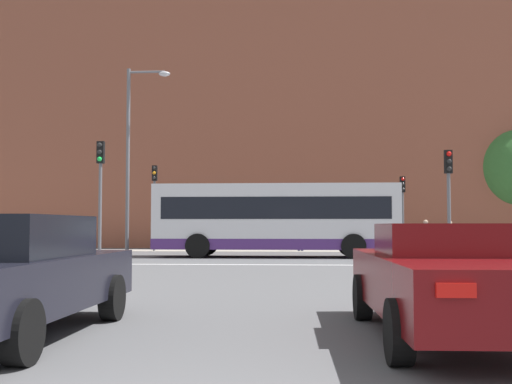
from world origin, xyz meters
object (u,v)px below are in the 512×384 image
Objects in this scene: traffic_light_far_right at (403,201)px; pedestrian_walking_west at (450,233)px; pedestrian_walking_east at (300,230)px; car_saloon_left at (2,275)px; bus_crossing_lead at (276,218)px; traffic_light_near_left at (100,181)px; car_roadster_right at (449,280)px; pedestrian_waiting at (426,233)px; traffic_light_near_right at (449,187)px; traffic_light_far_left at (154,194)px; street_lamp_junction at (134,143)px.

pedestrian_walking_west is (2.56, 0.98, -1.67)m from traffic_light_far_right.
car_saloon_left is at bearing 68.68° from pedestrian_walking_east.
bus_crossing_lead is at bearing -136.42° from traffic_light_far_right.
traffic_light_near_left is (-6.19, -4.37, 1.30)m from bus_crossing_lead.
traffic_light_far_right is (3.42, 25.17, 1.89)m from car_roadster_right.
pedestrian_waiting is at bearing 78.56° from car_roadster_right.
traffic_light_far_left is at bearing 140.02° from traffic_light_near_right.
traffic_light_far_right is (6.21, 5.91, 0.96)m from bus_crossing_lead.
pedestrian_waiting is (1.17, 10.31, -1.71)m from traffic_light_near_right.
traffic_light_far_left reaches higher than car_saloon_left.
traffic_light_near_right is at bearing 59.90° from car_saloon_left.
street_lamp_junction is (-6.20, 0.36, 3.28)m from bus_crossing_lead.
traffic_light_far_right reaches higher than pedestrian_waiting.
traffic_light_far_right is (8.71, 25.50, 1.84)m from car_saloon_left.
car_saloon_left is 26.13m from pedestrian_walking_east.
pedestrian_walking_west is at bearing 128.17° from bus_crossing_lead.
car_saloon_left is at bearing -120.05° from traffic_light_near_right.
traffic_light_near_left is (-8.98, 14.89, 2.24)m from car_roadster_right.
car_roadster_right is 1.09× the size of traffic_light_far_left.
traffic_light_near_left is at bearing 42.37° from pedestrian_walking_east.
traffic_light_near_right is (6.10, -4.73, 1.02)m from bus_crossing_lead.
traffic_light_near_left is (-3.69, 15.23, 2.18)m from car_saloon_left.
street_lamp_junction is (-0.01, 4.73, 1.98)m from traffic_light_near_left.
pedestrian_waiting is at bearing 83.50° from traffic_light_near_right.
street_lamp_junction reaches higher than traffic_light_near_right.
pedestrian_walking_east is at bearing 174.39° from pedestrian_waiting.
car_saloon_left is 27.01m from pedestrian_waiting.
pedestrian_waiting is (13.47, 5.21, -3.97)m from street_lamp_junction.
traffic_light_near_right is at bearing 101.16° from pedestrian_walking_east.
street_lamp_junction is at bearing 100.45° from car_saloon_left.
traffic_light_far_left is at bearing -179.35° from pedestrian_walking_west.
pedestrian_walking_west reaches higher than car_roadster_right.
traffic_light_far_right is 3.21m from pedestrian_walking_west.
street_lamp_junction reaches higher than traffic_light_near_left.
traffic_light_far_right is at bearing 89.41° from traffic_light_near_right.
traffic_light_near_right is at bearing 75.96° from car_roadster_right.
pedestrian_walking_east is (-5.08, 11.03, -1.56)m from traffic_light_near_right.
traffic_light_near_left is 18.83m from pedestrian_walking_west.
pedestrian_walking_west is at bearing 170.80° from pedestrian_walking_east.
car_roadster_right is at bearing -69.59° from traffic_light_far_left.
pedestrian_walking_west is at bearing 36.97° from traffic_light_near_left.
traffic_light_far_left reaches higher than traffic_light_near_right.
traffic_light_near_left is at bearing -146.08° from pedestrian_walking_west.
street_lamp_junction is 10.10m from pedestrian_walking_east.
bus_crossing_lead reaches higher than pedestrian_waiting.
bus_crossing_lead reaches higher than car_roadster_right.
traffic_light_far_left is (-12.78, -0.01, 0.40)m from traffic_light_far_right.
bus_crossing_lead reaches higher than pedestrian_walking_east.
pedestrian_waiting is at bearing 159.87° from pedestrian_walking_east.
bus_crossing_lead is 6.40m from pedestrian_walking_east.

